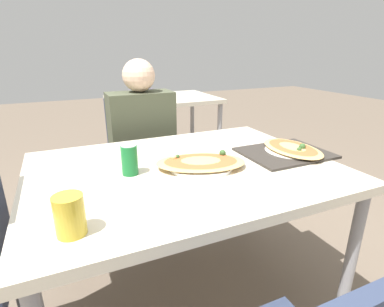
{
  "coord_description": "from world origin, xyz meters",
  "views": [
    {
      "loc": [
        -0.47,
        -1.12,
        1.24
      ],
      "look_at": [
        0.03,
        -0.01,
        0.81
      ],
      "focal_mm": 28.0,
      "sensor_mm": 36.0,
      "label": 1
    }
  ],
  "objects_px": {
    "chair_far_seated": "(140,157)",
    "pizza_second": "(292,149)",
    "pizza_main": "(201,163)",
    "person_seated": "(143,137)",
    "soda_can": "(130,160)",
    "dining_table": "(185,180)",
    "drink_glass": "(70,215)"
  },
  "relations": [
    {
      "from": "chair_far_seated",
      "to": "pizza_second",
      "type": "bearing_deg",
      "value": 122.37
    },
    {
      "from": "pizza_main",
      "to": "pizza_second",
      "type": "height_order",
      "value": "pizza_second"
    },
    {
      "from": "person_seated",
      "to": "pizza_main",
      "type": "distance_m",
      "value": 0.74
    },
    {
      "from": "pizza_main",
      "to": "pizza_second",
      "type": "relative_size",
      "value": 1.24
    },
    {
      "from": "chair_far_seated",
      "to": "person_seated",
      "type": "height_order",
      "value": "person_seated"
    },
    {
      "from": "chair_far_seated",
      "to": "pizza_main",
      "type": "height_order",
      "value": "chair_far_seated"
    },
    {
      "from": "person_seated",
      "to": "pizza_main",
      "type": "height_order",
      "value": "person_seated"
    },
    {
      "from": "chair_far_seated",
      "to": "soda_can",
      "type": "relative_size",
      "value": 7.35
    },
    {
      "from": "dining_table",
      "to": "person_seated",
      "type": "xyz_separation_m",
      "value": [
        0.0,
        0.7,
        0.01
      ]
    },
    {
      "from": "person_seated",
      "to": "soda_can",
      "type": "xyz_separation_m",
      "value": [
        -0.24,
        -0.68,
        0.12
      ]
    },
    {
      "from": "soda_can",
      "to": "pizza_second",
      "type": "xyz_separation_m",
      "value": [
        0.79,
        -0.07,
        -0.04
      ]
    },
    {
      "from": "dining_table",
      "to": "drink_glass",
      "type": "bearing_deg",
      "value": -145.27
    },
    {
      "from": "chair_far_seated",
      "to": "person_seated",
      "type": "distance_m",
      "value": 0.21
    },
    {
      "from": "dining_table",
      "to": "soda_can",
      "type": "distance_m",
      "value": 0.27
    },
    {
      "from": "drink_glass",
      "to": "pizza_second",
      "type": "xyz_separation_m",
      "value": [
        1.04,
        0.28,
        -0.04
      ]
    },
    {
      "from": "chair_far_seated",
      "to": "soda_can",
      "type": "xyz_separation_m",
      "value": [
        -0.24,
        -0.8,
        0.29
      ]
    },
    {
      "from": "dining_table",
      "to": "person_seated",
      "type": "height_order",
      "value": "person_seated"
    },
    {
      "from": "soda_can",
      "to": "pizza_second",
      "type": "bearing_deg",
      "value": -4.79
    },
    {
      "from": "drink_glass",
      "to": "chair_far_seated",
      "type": "bearing_deg",
      "value": 67.11
    },
    {
      "from": "drink_glass",
      "to": "pizza_second",
      "type": "distance_m",
      "value": 1.07
    },
    {
      "from": "dining_table",
      "to": "pizza_second",
      "type": "relative_size",
      "value": 3.68
    },
    {
      "from": "pizza_main",
      "to": "drink_glass",
      "type": "xyz_separation_m",
      "value": [
        -0.54,
        -0.3,
        0.04
      ]
    },
    {
      "from": "dining_table",
      "to": "pizza_second",
      "type": "xyz_separation_m",
      "value": [
        0.55,
        -0.05,
        0.09
      ]
    },
    {
      "from": "person_seated",
      "to": "drink_glass",
      "type": "height_order",
      "value": "person_seated"
    },
    {
      "from": "dining_table",
      "to": "pizza_main",
      "type": "distance_m",
      "value": 0.11
    },
    {
      "from": "soda_can",
      "to": "pizza_second",
      "type": "height_order",
      "value": "soda_can"
    },
    {
      "from": "dining_table",
      "to": "chair_far_seated",
      "type": "bearing_deg",
      "value": 89.66
    },
    {
      "from": "pizza_second",
      "to": "soda_can",
      "type": "bearing_deg",
      "value": 175.21
    },
    {
      "from": "person_seated",
      "to": "pizza_main",
      "type": "xyz_separation_m",
      "value": [
        0.05,
        -0.74,
        0.07
      ]
    },
    {
      "from": "dining_table",
      "to": "chair_far_seated",
      "type": "height_order",
      "value": "chair_far_seated"
    },
    {
      "from": "chair_far_seated",
      "to": "dining_table",
      "type": "bearing_deg",
      "value": 89.66
    },
    {
      "from": "pizza_second",
      "to": "person_seated",
      "type": "bearing_deg",
      "value": 126.19
    }
  ]
}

